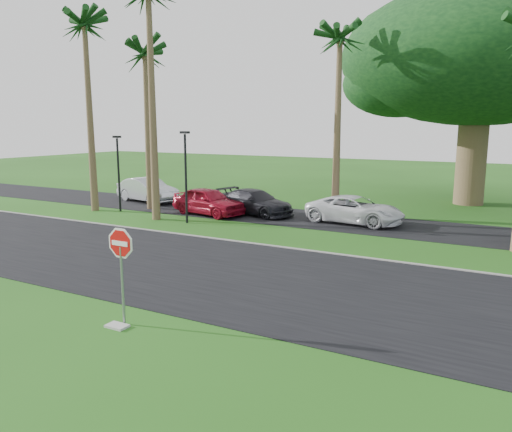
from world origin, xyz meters
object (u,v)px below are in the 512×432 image
object	(u,v)px
stop_sign_near	(121,256)
car_red	(208,201)
car_minivan	(355,210)
car_dark	(255,202)
car_silver	(148,190)

from	to	relation	value
stop_sign_near	car_red	distance (m)	15.54
car_minivan	car_dark	bearing A→B (deg)	98.19
stop_sign_near	car_red	world-z (taller)	stop_sign_near
car_red	car_minivan	world-z (taller)	car_red
car_red	car_dark	world-z (taller)	car_red
car_red	car_minivan	distance (m)	8.06
car_dark	car_minivan	distance (m)	5.67
car_silver	car_dark	distance (m)	8.37
car_red	car_silver	bearing A→B (deg)	82.33
car_silver	car_dark	size ratio (longest dim) A/B	0.99
car_silver	car_red	size ratio (longest dim) A/B	1.06
car_silver	car_red	bearing A→B (deg)	-95.37
car_silver	car_minivan	size ratio (longest dim) A/B	0.95
car_red	car_minivan	xyz separation A→B (m)	(7.91, 1.54, -0.07)
stop_sign_near	car_dark	xyz separation A→B (m)	(-4.56, 15.25, -1.09)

